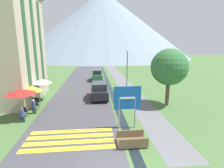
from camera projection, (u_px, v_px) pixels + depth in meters
name	position (u px, v px, depth m)	size (l,w,h in m)	color
ground_plane	(100.00, 83.00, 27.53)	(160.00, 160.00, 0.00)	#476B38
road	(87.00, 73.00, 36.99)	(6.40, 60.00, 0.01)	#424247
footpath	(115.00, 73.00, 37.60)	(2.20, 60.00, 0.01)	slate
drainage_channel	(104.00, 73.00, 37.36)	(0.60, 60.00, 0.00)	black
crosswalk_marking	(70.00, 139.00, 10.90)	(5.44, 2.54, 0.01)	yellow
mountain_distant	(103.00, 25.00, 86.30)	(82.87, 82.87, 31.40)	gray
hotel_building	(8.00, 39.00, 17.44)	(5.41, 8.50, 11.86)	#BCAD93
road_sign	(127.00, 101.00, 11.97)	(1.89, 0.11, 3.05)	gray
footbridge	(132.00, 141.00, 10.29)	(1.70, 1.10, 0.65)	brown
parked_car_near	(99.00, 90.00, 19.18)	(1.88, 4.19, 1.82)	black
parked_car_far	(97.00, 75.00, 29.11)	(1.77, 3.80, 1.82)	#28663D
cafe_chair_near_left	(24.00, 111.00, 14.25)	(0.40, 0.40, 0.85)	black
cafe_chair_far_right	(37.00, 101.00, 16.92)	(0.40, 0.40, 0.85)	black
cafe_chair_middle	(36.00, 105.00, 15.78)	(0.40, 0.40, 0.85)	black
cafe_chair_far_left	(35.00, 101.00, 16.90)	(0.40, 0.40, 0.85)	black
cafe_umbrella_front_red	(21.00, 91.00, 13.54)	(2.30, 2.30, 2.45)	#B7B2A8
cafe_umbrella_middle_yellow	(31.00, 88.00, 15.85)	(1.98, 1.98, 2.17)	#B7B2A8
cafe_umbrella_rear_white	(42.00, 81.00, 18.12)	(2.02, 2.02, 2.35)	#B7B2A8
person_seated_far	(22.00, 114.00, 13.20)	(0.32, 0.32, 1.20)	#282833
person_seated_near	(34.00, 106.00, 14.88)	(0.32, 0.32, 1.29)	#282833
streetlamp	(127.00, 66.00, 23.07)	(0.28, 0.28, 5.19)	#515156
tree_by_path	(169.00, 67.00, 16.35)	(3.45, 3.45, 5.49)	brown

